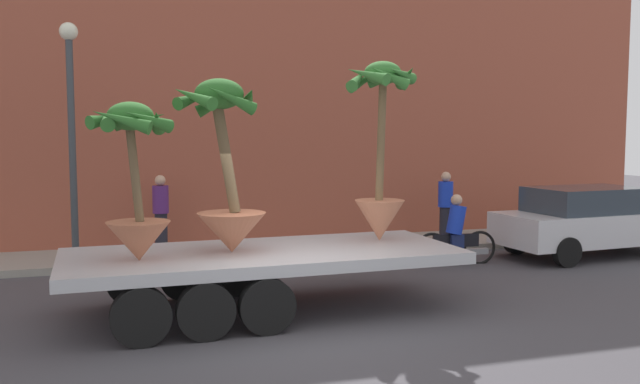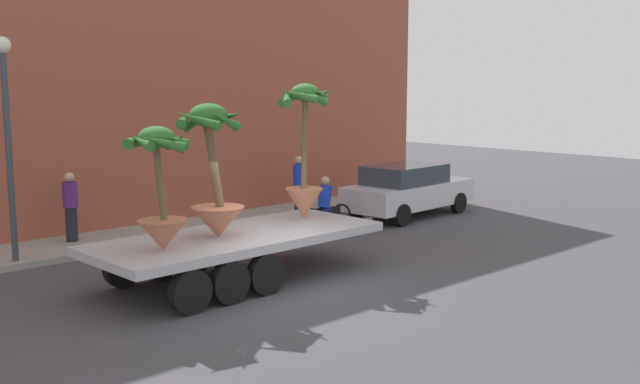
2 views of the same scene
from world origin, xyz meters
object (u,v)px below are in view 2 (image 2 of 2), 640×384
Objects in this scene: potted_palm_middle at (214,182)px; street_lamp at (7,120)px; cyclist at (325,207)px; potted_palm_front at (304,157)px; parked_car at (408,189)px; flatbed_trailer at (228,245)px; pedestrian_far_left at (299,183)px; pedestrian_near_gate at (71,206)px; potted_palm_rear at (161,194)px.

potted_palm_middle is 0.55× the size of street_lamp.
potted_palm_middle is 6.04m from cyclist.
potted_palm_middle is at bearing -154.84° from cyclist.
potted_palm_front is 0.65× the size of parked_car.
potted_palm_front is 0.63× the size of street_lamp.
parked_car is at bearing 16.22° from flatbed_trailer.
potted_palm_middle is 2.71m from potted_palm_front.
cyclist is 1.08× the size of pedestrian_far_left.
pedestrian_far_left is at bearing -6.62° from pedestrian_near_gate.
cyclist is at bearing 39.03° from potted_palm_front.
potted_palm_middle is 0.88× the size of potted_palm_front.
potted_palm_rear is at bearing -168.39° from potted_palm_middle.
potted_palm_front is at bearing -37.10° from street_lamp.
cyclist is at bearing -12.45° from street_lamp.
street_lamp reaches higher than flatbed_trailer.
potted_palm_front is 6.08m from pedestrian_near_gate.
pedestrian_far_left is (5.80, 4.48, 0.27)m from flatbed_trailer.
street_lamp is (-1.04, 4.47, 1.21)m from potted_palm_rear.
potted_palm_middle is 1.44× the size of cyclist.
pedestrian_near_gate and pedestrian_far_left have the same top height.
pedestrian_far_left is at bearing 142.08° from parked_car.
parked_car is 3.32m from pedestrian_far_left.
street_lamp is (-2.40, 4.19, 1.13)m from potted_palm_middle.
pedestrian_far_left is (6.74, -0.78, 0.00)m from pedestrian_near_gate.
cyclist is (4.99, 2.47, -0.11)m from flatbed_trailer.
potted_palm_middle is (1.35, 0.28, 0.08)m from potted_palm_rear.
street_lamp reaches higher than cyclist.
pedestrian_far_left is at bearing 67.99° from cyclist.
potted_palm_middle is at bearing -164.19° from parked_car.
street_lamp reaches higher than potted_palm_middle.
potted_palm_front reaches higher than potted_palm_middle.
street_lamp is (-1.78, -1.10, 2.19)m from pedestrian_near_gate.
potted_palm_middle reaches higher than flatbed_trailer.
pedestrian_far_left is (3.45, 4.15, -1.33)m from potted_palm_front.
cyclist is at bearing -112.01° from pedestrian_far_left.
cyclist is 2.21m from pedestrian_far_left.
cyclist is 1.08× the size of pedestrian_near_gate.
flatbed_trailer is 2.70× the size of potted_palm_middle.
pedestrian_near_gate reaches higher than cyclist.
potted_palm_front reaches higher than pedestrian_far_left.
cyclist is 3.43m from parked_car.
flatbed_trailer is at bearing -79.92° from pedestrian_near_gate.
street_lamp reaches higher than pedestrian_near_gate.
potted_palm_middle is at bearing -143.62° from pedestrian_far_left.
flatbed_trailer is 3.88× the size of cyclist.
pedestrian_near_gate is (-5.92, 2.80, 0.37)m from cyclist.
potted_palm_front is at bearing -129.72° from pedestrian_far_left.
flatbed_trailer is 4.17× the size of pedestrian_far_left.
potted_palm_rear is 1.33× the size of pedestrian_near_gate.
flatbed_trailer is 2.11m from potted_palm_rear.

